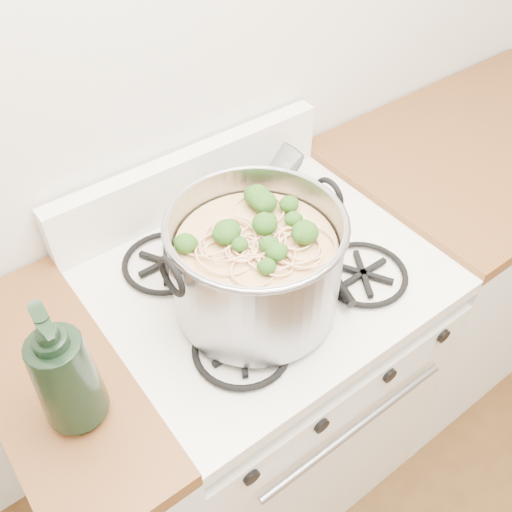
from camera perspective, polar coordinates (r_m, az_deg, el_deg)
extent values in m
plane|color=silver|center=(1.29, -8.82, 21.49)|extent=(3.60, 0.00, 3.60)
cube|color=white|center=(1.71, 0.60, -12.94)|extent=(0.76, 0.65, 0.81)
cube|color=white|center=(1.33, 0.75, -2.13)|extent=(0.76, 0.65, 0.04)
cube|color=black|center=(1.59, 7.89, -20.22)|extent=(0.58, 0.02, 0.46)
cube|color=black|center=(1.31, 0.76, -1.18)|extent=(0.60, 0.56, 0.02)
cylinder|color=black|center=(1.18, -0.75, -20.91)|extent=(0.04, 0.03, 0.04)
cylinder|color=black|center=(1.23, 6.27, -16.20)|extent=(0.04, 0.03, 0.04)
cylinder|color=black|center=(1.32, 12.91, -11.31)|extent=(0.04, 0.03, 0.04)
cylinder|color=black|center=(1.42, 17.94, -7.38)|extent=(0.04, 0.03, 0.04)
cube|color=silver|center=(1.59, -15.13, -21.19)|extent=(0.25, 0.65, 0.88)
cube|color=#4F2A13|center=(1.19, -19.32, -12.13)|extent=(0.25, 0.65, 0.04)
cube|color=silver|center=(2.14, 19.71, 0.47)|extent=(1.00, 0.65, 0.88)
cube|color=#4F2A13|center=(1.87, 23.16, 10.52)|extent=(1.00, 0.65, 0.04)
cylinder|color=gray|center=(1.14, 0.00, -0.80)|extent=(0.34, 0.34, 0.23)
torus|color=gray|center=(1.06, 0.00, 3.30)|extent=(0.35, 0.35, 0.01)
torus|color=black|center=(1.01, -8.44, -2.06)|extent=(0.01, 0.08, 0.08)
torus|color=black|center=(1.17, 7.31, 5.98)|extent=(0.01, 0.08, 0.08)
cylinder|color=tan|center=(1.16, 0.00, -1.79)|extent=(0.32, 0.32, 0.17)
sphere|color=#244E15|center=(1.09, 0.00, 1.90)|extent=(0.04, 0.04, 0.04)
sphere|color=#244E15|center=(1.09, 0.00, 1.90)|extent=(0.04, 0.04, 0.04)
sphere|color=#244E15|center=(1.09, 0.00, 1.90)|extent=(0.04, 0.04, 0.04)
sphere|color=#244E15|center=(1.09, 0.00, 1.90)|extent=(0.04, 0.04, 0.04)
sphere|color=#244E15|center=(1.09, 0.00, 1.90)|extent=(0.04, 0.04, 0.04)
sphere|color=#244E15|center=(1.09, 0.00, 1.90)|extent=(0.04, 0.04, 0.04)
sphere|color=#244E15|center=(1.09, 0.00, 1.90)|extent=(0.04, 0.04, 0.04)
sphere|color=#244E15|center=(1.09, 0.00, 1.90)|extent=(0.04, 0.04, 0.04)
sphere|color=#244E15|center=(1.09, 0.00, 1.90)|extent=(0.04, 0.04, 0.04)
sphere|color=#244E15|center=(1.09, 0.00, 1.90)|extent=(0.04, 0.04, 0.04)
sphere|color=#244E15|center=(1.09, 0.00, 1.90)|extent=(0.04, 0.04, 0.04)
sphere|color=#244E15|center=(1.09, 0.00, 1.90)|extent=(0.04, 0.04, 0.04)
sphere|color=#244E15|center=(1.09, 0.00, 1.90)|extent=(0.04, 0.04, 0.04)
imported|color=white|center=(1.52, -1.17, 7.94)|extent=(0.14, 0.14, 0.03)
imported|color=black|center=(1.00, -18.84, -10.54)|extent=(0.12, 0.12, 0.29)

